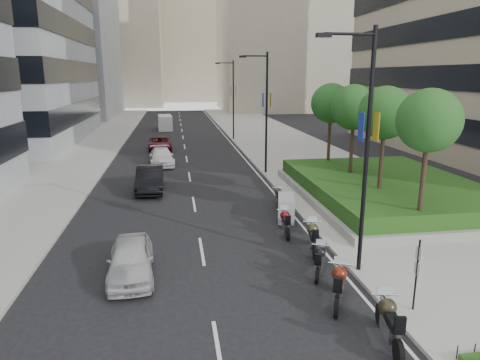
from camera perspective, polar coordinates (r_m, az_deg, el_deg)
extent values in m
plane|color=black|center=(15.32, 1.70, -14.94)|extent=(160.00, 160.00, 0.00)
cube|color=#9E9B93|center=(45.29, 6.09, 4.47)|extent=(10.00, 100.00, 0.15)
cube|color=#9E9B93|center=(44.84, -20.90, 3.54)|extent=(8.00, 100.00, 0.15)
cube|color=silver|center=(44.26, -0.58, 4.23)|extent=(0.12, 100.00, 0.01)
cube|color=silver|center=(43.84, -7.34, 4.03)|extent=(0.12, 100.00, 0.01)
cube|color=gray|center=(86.29, -24.35, 17.72)|extent=(22.00, 26.00, 30.00)
cube|color=#B7AD93|center=(96.95, 6.35, 20.03)|extent=(28.00, 24.00, 36.00)
cube|color=#B7AD93|center=(114.67, -17.34, 18.04)|extent=(26.00, 24.00, 34.00)
cube|color=#B7AD93|center=(133.79, -7.14, 18.70)|extent=(30.00, 24.00, 38.00)
cube|color=gray|center=(27.26, 18.86, -1.87)|extent=(10.00, 14.00, 0.40)
cube|color=#204C15|center=(27.11, 18.96, -0.65)|extent=(9.40, 13.40, 0.80)
cylinder|color=#332319|center=(20.97, 23.13, -0.61)|extent=(0.22, 0.22, 4.00)
sphere|color=#1A5421|center=(20.49, 23.89, 7.27)|extent=(2.80, 2.80, 2.80)
cylinder|color=#332319|center=(24.36, 18.26, 1.69)|extent=(0.22, 0.22, 4.00)
sphere|color=#1A5421|center=(23.95, 18.79, 8.49)|extent=(2.80, 2.80, 2.80)
cylinder|color=#332319|center=(27.91, 14.60, 3.42)|extent=(0.22, 0.22, 4.00)
sphere|color=#1A5421|center=(27.56, 14.97, 9.36)|extent=(2.80, 2.80, 2.80)
cylinder|color=#332319|center=(31.57, 11.77, 4.74)|extent=(0.22, 0.22, 4.00)
sphere|color=#1A5421|center=(31.26, 12.03, 9.99)|extent=(2.80, 2.80, 2.80)
cylinder|color=black|center=(16.00, 16.50, 2.90)|extent=(0.16, 0.16, 9.00)
cylinder|color=black|center=(15.43, 14.42, 18.35)|extent=(1.80, 0.10, 0.10)
cube|color=black|center=(15.10, 11.10, 18.43)|extent=(0.50, 0.22, 0.14)
cube|color=gold|center=(15.96, 17.69, 6.80)|extent=(0.02, 0.45, 1.00)
cube|color=navy|center=(15.72, 15.84, 6.83)|extent=(0.02, 0.45, 1.00)
cylinder|color=black|center=(32.06, 3.55, 8.65)|extent=(0.16, 0.16, 9.00)
cylinder|color=black|center=(31.78, 2.02, 16.20)|extent=(1.80, 0.10, 0.10)
cube|color=black|center=(31.63, 0.35, 16.13)|extent=(0.50, 0.22, 0.14)
cube|color=gold|center=(32.04, 4.08, 10.61)|extent=(0.02, 0.45, 1.00)
cube|color=navy|center=(31.92, 3.08, 10.61)|extent=(0.02, 0.45, 1.00)
cylinder|color=black|center=(49.75, -0.89, 10.50)|extent=(0.16, 0.16, 9.00)
cylinder|color=black|center=(49.57, -1.98, 15.34)|extent=(1.80, 0.10, 0.10)
cube|color=black|center=(49.47, -3.05, 15.28)|extent=(0.50, 0.22, 0.14)
cube|color=gold|center=(49.74, -0.57, 11.77)|extent=(0.02, 0.45, 1.00)
cube|color=navy|center=(49.66, -1.22, 11.77)|extent=(0.02, 0.45, 1.00)
cylinder|color=black|center=(14.69, 22.43, -11.93)|extent=(0.06, 0.06, 2.50)
cube|color=silver|center=(14.38, 22.73, -9.04)|extent=(0.02, 0.32, 0.42)
cube|color=silver|center=(14.57, 22.54, -10.86)|extent=(0.02, 0.32, 0.42)
cylinder|color=black|center=(12.71, 20.38, -20.74)|extent=(0.27, 0.70, 0.68)
cylinder|color=black|center=(14.13, 18.19, -16.78)|extent=(0.27, 0.70, 0.68)
cube|color=silver|center=(13.27, 19.35, -18.09)|extent=(0.51, 0.98, 0.46)
sphere|color=#2A2517|center=(13.36, 19.05, -15.76)|extent=(0.53, 0.53, 0.53)
cube|color=black|center=(12.82, 19.91, -17.51)|extent=(0.47, 0.87, 0.18)
cylinder|color=silver|center=(13.49, 18.78, -14.25)|extent=(0.81, 0.22, 0.06)
cylinder|color=black|center=(14.22, 12.72, -16.22)|extent=(0.39, 0.66, 0.66)
cylinder|color=black|center=(15.73, 13.10, -13.16)|extent=(0.39, 0.66, 0.66)
cube|color=silver|center=(14.84, 12.95, -14.09)|extent=(0.67, 0.96, 0.45)
sphere|color=maroon|center=(14.97, 13.11, -12.09)|extent=(0.51, 0.51, 0.51)
cube|color=black|center=(14.40, 12.95, -13.47)|extent=(0.60, 0.85, 0.17)
cylinder|color=silver|center=(15.14, 13.22, -10.82)|extent=(0.74, 0.38, 0.05)
cylinder|color=black|center=(16.14, 10.23, -12.47)|extent=(0.33, 0.57, 0.57)
cylinder|color=black|center=(17.47, 10.67, -10.37)|extent=(0.33, 0.57, 0.57)
cube|color=silver|center=(16.69, 10.47, -10.96)|extent=(0.57, 0.83, 0.39)
sphere|color=black|center=(16.83, 10.62, -9.46)|extent=(0.44, 0.44, 0.44)
cube|color=black|center=(16.32, 10.43, -10.42)|extent=(0.51, 0.73, 0.15)
cylinder|color=silver|center=(16.98, 10.72, -8.51)|extent=(0.64, 0.32, 0.05)
cylinder|color=black|center=(17.99, 9.95, -9.46)|extent=(0.26, 0.67, 0.66)
cylinder|color=black|center=(19.54, 9.41, -7.50)|extent=(0.26, 0.67, 0.66)
cube|color=silver|center=(18.65, 9.70, -7.99)|extent=(0.50, 0.95, 0.44)
sphere|color=#35351D|center=(18.83, 9.64, -6.46)|extent=(0.51, 0.51, 0.51)
cube|color=black|center=(18.23, 9.85, -7.37)|extent=(0.46, 0.84, 0.17)
cylinder|color=silver|center=(19.02, 9.58, -5.50)|extent=(0.78, 0.22, 0.05)
cylinder|color=black|center=(19.82, 6.40, -7.17)|extent=(0.19, 0.61, 0.61)
cylinder|color=black|center=(21.27, 5.79, -5.67)|extent=(0.19, 0.61, 0.61)
cube|color=silver|center=(20.44, 6.11, -6.00)|extent=(0.39, 0.86, 0.41)
sphere|color=maroon|center=(20.62, 6.01, -4.73)|extent=(0.47, 0.47, 0.47)
cube|color=black|center=(20.07, 6.25, -5.44)|extent=(0.36, 0.76, 0.16)
cylinder|color=silver|center=(20.80, 5.93, -3.94)|extent=(0.72, 0.13, 0.05)
cylinder|color=black|center=(21.87, 6.16, -5.14)|extent=(0.26, 0.61, 0.60)
cylinder|color=black|center=(23.34, 6.10, -3.91)|extent=(0.26, 0.61, 0.60)
cube|color=gray|center=(22.50, 6.15, -3.71)|extent=(1.28, 2.17, 1.21)
cylinder|color=black|center=(24.07, 5.26, -3.38)|extent=(0.20, 0.57, 0.56)
cylinder|color=black|center=(25.45, 5.01, -2.42)|extent=(0.20, 0.57, 0.56)
cube|color=silver|center=(24.67, 5.15, -2.58)|extent=(0.39, 0.80, 0.38)
sphere|color=#2B2418|center=(24.86, 5.11, -1.62)|extent=(0.43, 0.43, 0.43)
cube|color=black|center=(24.33, 5.21, -2.10)|extent=(0.36, 0.71, 0.14)
cylinder|color=silver|center=(25.04, 5.08, -1.04)|extent=(0.67, 0.15, 0.05)
imported|color=#B9B9BB|center=(16.70, -14.35, -10.19)|extent=(1.86, 4.18, 1.40)
imported|color=black|center=(28.41, -11.91, 0.13)|extent=(1.72, 4.84, 1.59)
imported|color=silver|center=(36.62, -10.42, 3.07)|extent=(2.34, 4.91, 1.38)
imported|color=maroon|center=(44.02, -10.61, 4.83)|extent=(2.41, 4.95, 1.36)
cube|color=silver|center=(60.67, -9.95, 7.56)|extent=(2.07, 4.76, 1.95)
cube|color=silver|center=(58.96, -9.96, 6.93)|extent=(1.84, 1.23, 1.02)
cylinder|color=black|center=(59.10, -10.68, 6.73)|extent=(0.23, 0.65, 0.65)
cylinder|color=black|center=(59.07, -9.23, 6.79)|extent=(0.23, 0.65, 0.65)
cylinder|color=black|center=(62.24, -10.59, 7.08)|extent=(0.23, 0.65, 0.65)
cylinder|color=black|center=(62.21, -9.21, 7.14)|extent=(0.23, 0.65, 0.65)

